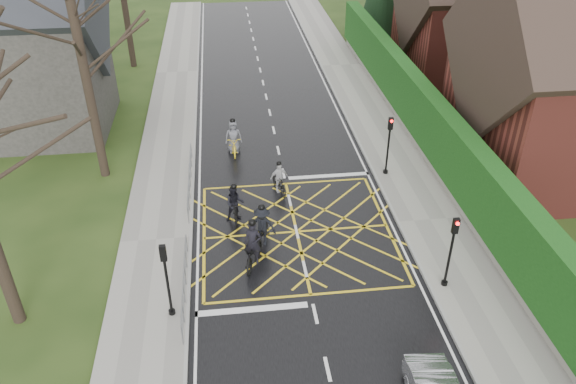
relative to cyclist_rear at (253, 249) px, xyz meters
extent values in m
plane|color=black|center=(2.00, 1.87, -0.68)|extent=(120.00, 120.00, 0.00)
cube|color=black|center=(2.00, 1.87, -0.68)|extent=(9.00, 80.00, 0.01)
cube|color=gray|center=(8.00, 1.87, -0.61)|extent=(3.00, 80.00, 0.15)
cube|color=gray|center=(-4.00, 1.87, -0.61)|extent=(3.00, 80.00, 0.15)
cube|color=slate|center=(9.75, 7.87, -0.33)|extent=(0.50, 38.00, 0.70)
cube|color=#0F370F|center=(9.75, 7.87, 1.42)|extent=(0.90, 38.00, 2.80)
cube|color=maroon|center=(16.75, 19.87, 2.32)|extent=(9.00, 8.00, 6.00)
cylinder|color=black|center=(12.75, 27.87, -0.08)|extent=(0.50, 0.50, 1.20)
cube|color=#2D2B28|center=(-11.50, 13.87, 2.82)|extent=(8.00, 7.00, 7.00)
cube|color=#26282D|center=(-11.50, 13.87, 6.22)|extent=(8.80, 7.80, 7.80)
cylinder|color=black|center=(-7.00, 7.87, 4.82)|extent=(0.44, 0.44, 11.00)
cylinder|color=black|center=(-8.00, 15.87, 5.32)|extent=(0.44, 0.44, 12.00)
cylinder|color=slate|center=(-2.65, -1.63, 0.32)|extent=(0.05, 5.00, 0.05)
cylinder|color=slate|center=(-2.65, -1.63, -0.13)|extent=(0.04, 5.00, 0.04)
cylinder|color=slate|center=(-2.65, -4.13, -0.18)|extent=(0.04, 0.04, 1.00)
cylinder|color=slate|center=(-2.65, 0.87, -0.18)|extent=(0.04, 0.04, 1.00)
cylinder|color=slate|center=(-2.65, 5.87, 0.32)|extent=(0.05, 6.00, 0.05)
cylinder|color=slate|center=(-2.65, 5.87, -0.13)|extent=(0.04, 6.00, 0.04)
cylinder|color=slate|center=(-2.65, 2.87, -0.18)|extent=(0.04, 0.04, 1.00)
cylinder|color=slate|center=(-2.65, 8.87, -0.18)|extent=(0.04, 0.04, 1.00)
cylinder|color=black|center=(7.10, 6.07, 0.82)|extent=(0.10, 0.10, 3.00)
cylinder|color=black|center=(7.10, 6.07, -0.53)|extent=(0.24, 0.24, 0.30)
cube|color=black|center=(7.10, 6.07, 2.22)|extent=(0.22, 0.16, 0.62)
sphere|color=#FF0C0C|center=(7.10, 5.95, 2.40)|extent=(0.14, 0.14, 0.14)
cylinder|color=black|center=(7.10, -2.33, 0.82)|extent=(0.10, 0.10, 3.00)
cylinder|color=black|center=(7.10, -2.33, -0.53)|extent=(0.24, 0.24, 0.30)
cube|color=black|center=(7.10, -2.33, 2.22)|extent=(0.22, 0.16, 0.62)
sphere|color=#FF0C0C|center=(7.10, -2.45, 2.40)|extent=(0.14, 0.14, 0.14)
cylinder|color=black|center=(-3.10, -2.63, 0.82)|extent=(0.10, 0.10, 3.00)
cylinder|color=black|center=(-3.10, -2.63, -0.53)|extent=(0.24, 0.24, 0.30)
cube|color=black|center=(-3.10, -2.63, 2.22)|extent=(0.22, 0.16, 0.62)
sphere|color=#FF0C0C|center=(-3.10, -2.51, 2.40)|extent=(0.14, 0.14, 0.14)
imported|color=black|center=(0.00, -0.03, -0.11)|extent=(1.31, 2.29, 1.14)
imported|color=black|center=(0.00, 0.07, 0.28)|extent=(0.80, 0.63, 1.93)
sphere|color=black|center=(0.00, 0.07, 1.27)|extent=(0.30, 0.30, 0.30)
imported|color=black|center=(-0.59, 3.02, -0.12)|extent=(0.57, 1.89, 1.13)
imported|color=black|center=(-0.59, 3.12, 0.18)|extent=(0.85, 0.67, 1.73)
sphere|color=black|center=(-0.59, 3.12, 1.07)|extent=(0.27, 0.27, 0.27)
imported|color=black|center=(0.46, 1.12, -0.14)|extent=(1.26, 2.17, 1.08)
imported|color=black|center=(0.46, 1.22, 0.23)|extent=(1.33, 0.98, 1.83)
sphere|color=black|center=(0.46, 1.22, 1.17)|extent=(0.29, 0.29, 0.29)
imported|color=black|center=(1.60, 5.15, -0.19)|extent=(0.89, 1.72, 0.99)
imported|color=#B9B8BC|center=(1.60, 5.25, 0.08)|extent=(0.96, 0.59, 1.52)
sphere|color=black|center=(1.60, 5.25, 0.86)|extent=(0.24, 0.24, 0.24)
imported|color=yellow|center=(-0.40, 9.44, -0.14)|extent=(0.78, 2.07, 1.08)
imported|color=#54555B|center=(-0.40, 9.54, 0.23)|extent=(0.91, 0.61, 1.83)
sphere|color=black|center=(-0.40, 9.54, 1.16)|extent=(0.29, 0.29, 0.29)
camera|label=1|loc=(-0.75, -17.58, 13.92)|focal=35.00mm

